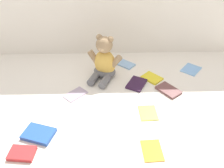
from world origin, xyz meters
TOP-DOWN VIEW (x-y plane):
  - ground_plane at (0.00, 0.00)m, footprint 3.20×3.20m
  - backdrop_drape at (0.00, 0.42)m, footprint 1.86×0.03m
  - teddy_bear at (-0.06, 0.12)m, footprint 0.22×0.22m
  - book_case_0 at (0.13, 0.02)m, footprint 0.14×0.15m
  - book_case_1 at (0.31, -0.04)m, footprint 0.15×0.16m
  - book_case_2 at (0.16, -0.22)m, footprint 0.09×0.11m
  - book_case_3 at (-0.41, -0.46)m, footprint 0.12×0.09m
  - book_case_4 at (-0.36, -0.35)m, footprint 0.16×0.14m
  - book_case_5 at (0.08, 0.24)m, footprint 0.14×0.14m
  - book_case_6 at (0.23, 0.08)m, footprint 0.14×0.14m
  - book_case_7 at (0.15, -0.45)m, footprint 0.09×0.12m
  - book_case_8 at (-0.22, -0.06)m, footprint 0.14×0.14m
  - book_case_9 at (0.50, 0.17)m, footprint 0.15×0.16m

SIDE VIEW (x-z plane):
  - ground_plane at x=0.00m, z-range 0.00..0.00m
  - book_case_7 at x=0.15m, z-range 0.00..0.01m
  - book_case_9 at x=0.50m, z-range 0.00..0.01m
  - book_case_8 at x=-0.22m, z-range 0.00..0.01m
  - book_case_2 at x=0.16m, z-range 0.00..0.01m
  - book_case_5 at x=0.08m, z-range 0.00..0.01m
  - book_case_6 at x=0.23m, z-range 0.00..0.01m
  - book_case_0 at x=0.13m, z-range 0.00..0.01m
  - book_case_1 at x=0.31m, z-range 0.00..0.01m
  - book_case_3 at x=-0.41m, z-range 0.00..0.02m
  - book_case_4 at x=-0.36m, z-range 0.00..0.02m
  - teddy_bear at x=-0.06m, z-range -0.03..0.23m
  - backdrop_drape at x=0.00m, z-range 0.00..0.70m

